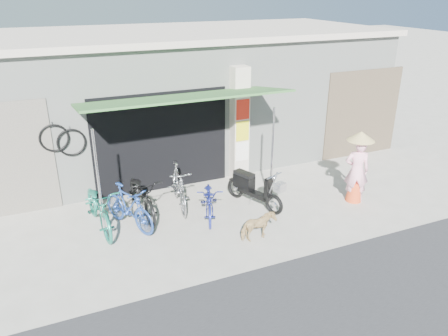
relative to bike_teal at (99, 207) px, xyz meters
name	(u,v)px	position (x,y,z in m)	size (l,w,h in m)	color
ground	(251,225)	(3.01, -1.15, -0.51)	(80.00, 80.00, 0.00)	#AEA89D
bicycle_shop	(176,93)	(3.01, 3.94, 1.32)	(12.30, 5.30, 3.66)	#A9AFA7
shop_pillar	(239,124)	(3.86, 1.29, 0.99)	(0.42, 0.44, 3.00)	beige
awning	(183,99)	(2.11, 0.47, 2.00)	(4.60, 1.88, 2.72)	#2C5A28
neighbour_right	(362,113)	(8.01, 1.44, 0.79)	(2.60, 0.06, 2.60)	brown
bike_teal	(99,207)	(0.00, 0.00, 0.00)	(0.68, 1.95, 1.02)	#19715D
bike_blue	(129,207)	(0.58, -0.19, -0.03)	(0.46, 1.62, 0.97)	navy
bike_black	(142,195)	(0.98, 0.24, -0.02)	(0.66, 1.88, 0.99)	black
bike_silver	(179,187)	(1.85, 0.29, 0.01)	(0.49, 1.73, 1.04)	#A3A4A8
bike_navy	(210,200)	(2.34, -0.43, -0.10)	(0.55, 1.58, 0.83)	navy
street_dog	(258,227)	(2.88, -1.74, -0.21)	(0.33, 0.72, 0.60)	#A68657
moped	(253,188)	(3.48, -0.32, -0.07)	(0.80, 1.64, 0.97)	black
nun	(357,167)	(5.84, -1.08, 0.36)	(0.69, 0.64, 1.76)	#FFABC3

